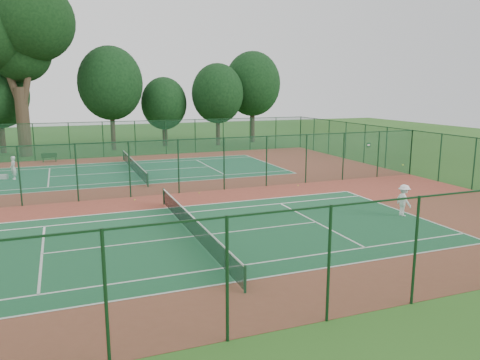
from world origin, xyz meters
name	(u,v)px	position (x,y,z in m)	size (l,w,h in m)	color
ground	(155,195)	(0.00, 0.00, 0.00)	(120.00, 120.00, 0.00)	#29591B
red_pad	(155,195)	(0.00, 0.00, 0.01)	(40.00, 36.00, 0.01)	brown
court_near	(193,236)	(0.00, -9.00, 0.01)	(23.77, 10.97, 0.01)	#1B5733
court_far	(134,172)	(0.00, 9.00, 0.01)	(23.77, 10.97, 0.01)	#1E5F3E
fence_north	(119,139)	(0.00, 18.00, 1.76)	(40.00, 0.09, 3.50)	#1B5133
fence_south	(280,271)	(0.00, -18.00, 1.76)	(40.00, 0.09, 3.50)	#17452A
fence_east	(411,152)	(20.00, 0.00, 1.76)	(0.09, 36.00, 3.50)	#194B2B
fence_divider	(154,168)	(0.00, 0.00, 1.76)	(40.00, 0.09, 3.50)	#1B5335
tennis_net_near	(193,225)	(0.00, -9.00, 0.54)	(0.10, 12.90, 0.97)	#13361F
tennis_net_far	(134,165)	(0.00, 9.00, 0.54)	(0.10, 12.90, 0.97)	#163E26
player_near	(404,200)	(11.31, -9.60, 0.86)	(1.09, 0.62, 1.68)	white
player_far	(13,168)	(-8.77, 8.78, 0.89)	(0.63, 0.42, 1.74)	white
bench	(49,157)	(-6.45, 16.86, 0.44)	(1.34, 0.39, 0.83)	#123416
kit_bag	(1,177)	(-9.70, 9.33, 0.18)	(0.92, 0.34, 0.34)	silver
stray_ball_a	(199,193)	(2.71, -0.58, 0.05)	(0.07, 0.07, 0.07)	#A9C72E
stray_ball_b	(298,185)	(9.77, -0.74, 0.05)	(0.08, 0.08, 0.08)	#DAF238
stray_ball_c	(135,200)	(-1.44, -0.96, 0.05)	(0.08, 0.08, 0.08)	#BDD531
big_tree	(17,32)	(-8.56, 21.92, 11.86)	(10.90, 7.98, 16.74)	#3D2F21
evergreen_row	(118,149)	(0.50, 24.25, 0.00)	(39.00, 5.00, 12.00)	black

